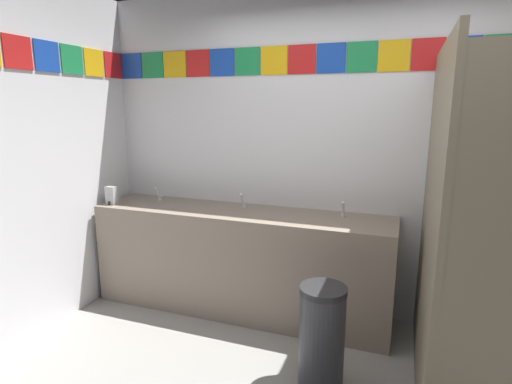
% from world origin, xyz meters
% --- Properties ---
extents(wall_back, '(4.41, 0.09, 2.67)m').
position_xyz_m(wall_back, '(-0.00, 1.52, 1.34)').
color(wall_back, silver).
rests_on(wall_back, ground_plane).
extents(vanity_counter, '(2.51, 0.56, 0.88)m').
position_xyz_m(vanity_counter, '(-0.90, 1.20, 0.45)').
color(vanity_counter, gray).
rests_on(vanity_counter, ground_plane).
extents(faucet_left, '(0.04, 0.10, 0.14)m').
position_xyz_m(faucet_left, '(-1.73, 1.29, 0.93)').
color(faucet_left, silver).
rests_on(faucet_left, vanity_counter).
extents(faucet_center, '(0.04, 0.10, 0.14)m').
position_xyz_m(faucet_center, '(-0.90, 1.29, 0.93)').
color(faucet_center, silver).
rests_on(faucet_center, vanity_counter).
extents(faucet_right, '(0.04, 0.10, 0.14)m').
position_xyz_m(faucet_right, '(-0.06, 1.29, 0.93)').
color(faucet_right, silver).
rests_on(faucet_right, vanity_counter).
extents(soap_dispenser, '(0.09, 0.09, 0.16)m').
position_xyz_m(soap_dispenser, '(-2.05, 1.03, 0.96)').
color(soap_dispenser, '#B7BABF').
rests_on(soap_dispenser, vanity_counter).
extents(stall_divider, '(0.92, 1.43, 2.08)m').
position_xyz_m(stall_divider, '(0.71, 0.51, 1.04)').
color(stall_divider, '#726651').
rests_on(stall_divider, ground_plane).
extents(toilet, '(0.39, 0.49, 0.74)m').
position_xyz_m(toilet, '(1.07, 1.01, 0.30)').
color(toilet, white).
rests_on(toilet, ground_plane).
extents(trash_bin, '(0.29, 0.29, 0.66)m').
position_xyz_m(trash_bin, '(-0.05, 0.46, 0.33)').
color(trash_bin, '#333338').
rests_on(trash_bin, ground_plane).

